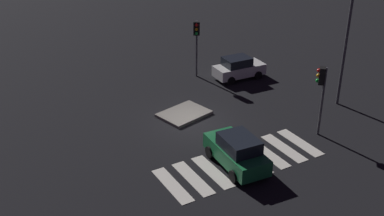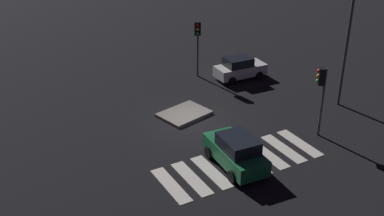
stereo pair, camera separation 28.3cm
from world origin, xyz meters
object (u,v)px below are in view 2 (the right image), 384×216
Objects in this scene: car_white at (240,68)px; traffic_light_east at (322,85)px; traffic_island at (184,114)px; street_lamp at (350,24)px; traffic_light_north at (198,35)px; car_green at (236,152)px.

car_white is 9.36m from traffic_light_east.
street_lamp is (9.43, -3.55, 5.25)m from traffic_island.
traffic_light_north is 10.40m from street_lamp.
traffic_island is at bearing -6.55° from traffic_light_east.
street_lamp is (3.11, -6.73, 4.54)m from car_white.
traffic_island is at bearing 159.36° from street_lamp.
car_white is at bearing -55.09° from traffic_light_east.
traffic_light_east is 5.16m from street_lamp.
car_white is 8.69m from street_lamp.
street_lamp is at bearing -70.32° from car_green.
car_white is at bearing 87.99° from traffic_light_north.
street_lamp reaches higher than car_green.
traffic_island is 6.93m from traffic_light_north.
street_lamp is (4.05, 2.29, 2.23)m from traffic_light_east.
car_white is at bearing 26.72° from traffic_island.
car_green is 6.27m from traffic_light_east.
traffic_island is at bearing -0.01° from car_green.
traffic_light_north reaches higher than traffic_light_east.
car_green is at bearing -122.45° from car_white.
traffic_light_north is at bearing -40.82° from traffic_light_east.
car_white is at bearing -31.40° from car_green.
car_white is 0.93× the size of traffic_light_east.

